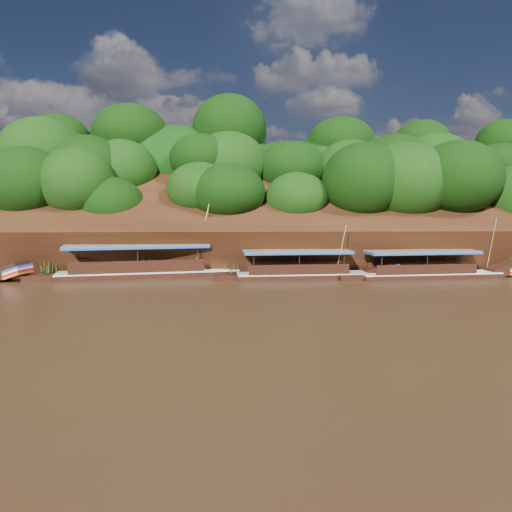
{
  "coord_description": "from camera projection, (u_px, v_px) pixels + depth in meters",
  "views": [
    {
      "loc": [
        -4.29,
        -31.8,
        6.23
      ],
      "look_at": [
        -2.97,
        7.0,
        1.9
      ],
      "focal_mm": 35.0,
      "sensor_mm": 36.0,
      "label": 1
    }
  ],
  "objects": [
    {
      "name": "ground",
      "position": [
        305.0,
        297.0,
        32.42
      ],
      "size": [
        160.0,
        160.0,
        0.0
      ],
      "primitive_type": "plane",
      "color": "black",
      "rests_on": "ground"
    },
    {
      "name": "riverbank",
      "position": [
        278.0,
        240.0,
        54.78
      ],
      "size": [
        120.0,
        30.06,
        19.4
      ],
      "color": "black",
      "rests_on": "ground"
    },
    {
      "name": "boat_0",
      "position": [
        438.0,
        271.0,
        40.42
      ],
      "size": [
        13.82,
        3.31,
        5.24
      ],
      "rotation": [
        0.0,
        0.0,
        0.11
      ],
      "color": "black",
      "rests_on": "ground"
    },
    {
      "name": "boat_1",
      "position": [
        314.0,
        272.0,
        40.18
      ],
      "size": [
        13.17,
        2.95,
        4.73
      ],
      "rotation": [
        0.0,
        0.0,
        0.07
      ],
      "color": "black",
      "rests_on": "ground"
    },
    {
      "name": "boat_2",
      "position": [
        161.0,
        269.0,
        40.94
      ],
      "size": [
        17.37,
        5.28,
        7.42
      ],
      "rotation": [
        0.0,
        0.0,
        0.18
      ],
      "color": "black",
      "rests_on": "ground"
    },
    {
      "name": "reeds",
      "position": [
        259.0,
        265.0,
        41.51
      ],
      "size": [
        47.7,
        2.61,
        2.03
      ],
      "color": "#286B1A",
      "rests_on": "ground"
    }
  ]
}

